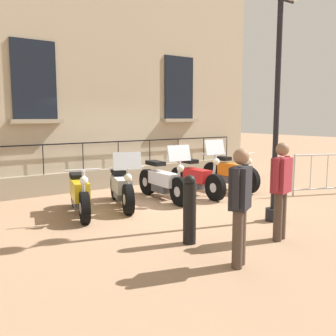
% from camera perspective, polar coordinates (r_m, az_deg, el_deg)
% --- Properties ---
extents(ground_plane, '(60.00, 60.00, 0.00)m').
position_cam_1_polar(ground_plane, '(8.97, -0.04, -5.07)').
color(ground_plane, '#9E7A5B').
extents(building_facade, '(0.82, 10.06, 7.36)m').
position_cam_1_polar(building_facade, '(11.24, -8.70, 15.85)').
color(building_facade, tan).
rests_on(building_facade, ground_plane).
extents(motorcycle_yellow, '(1.99, 0.85, 1.02)m').
position_cam_1_polar(motorcycle_yellow, '(7.93, -13.05, -3.91)').
color(motorcycle_yellow, black).
rests_on(motorcycle_yellow, ground_plane).
extents(motorcycle_silver, '(2.07, 0.95, 1.27)m').
position_cam_1_polar(motorcycle_silver, '(8.48, -6.94, -3.00)').
color(motorcycle_silver, black).
rests_on(motorcycle_silver, ground_plane).
extents(motorcycle_white, '(2.16, 0.69, 1.35)m').
position_cam_1_polar(motorcycle_white, '(9.11, -0.74, -2.08)').
color(motorcycle_white, black).
rests_on(motorcycle_white, ground_plane).
extents(motorcycle_red, '(2.15, 0.66, 1.45)m').
position_cam_1_polar(motorcycle_red, '(9.61, 4.31, -1.56)').
color(motorcycle_red, black).
rests_on(motorcycle_red, ground_plane).
extents(motorcycle_orange, '(2.00, 0.66, 1.04)m').
position_cam_1_polar(motorcycle_orange, '(10.46, 9.23, -0.92)').
color(motorcycle_orange, black).
rests_on(motorcycle_orange, ground_plane).
extents(lamppost, '(0.36, 1.06, 4.43)m').
position_cam_1_polar(lamppost, '(7.48, 16.21, 16.36)').
color(lamppost, black).
rests_on(lamppost, ground_plane).
extents(crowd_barrier, '(0.94, 2.28, 1.05)m').
position_cam_1_polar(crowd_barrier, '(10.72, 23.70, -0.55)').
color(crowd_barrier, '#B7B7BF').
rests_on(crowd_barrier, ground_plane).
extents(bollard, '(0.21, 0.21, 1.09)m').
position_cam_1_polar(bollard, '(5.98, 3.24, -6.16)').
color(bollard, black).
rests_on(bollard, ground_plane).
extents(pedestrian_standing, '(0.31, 0.51, 1.58)m').
position_cam_1_polar(pedestrian_standing, '(6.34, 16.51, -2.61)').
color(pedestrian_standing, '#47382D').
rests_on(pedestrian_standing, ground_plane).
extents(pedestrian_walking, '(0.37, 0.48, 1.57)m').
position_cam_1_polar(pedestrian_walking, '(5.08, 10.70, -4.92)').
color(pedestrian_walking, '#47382D').
rests_on(pedestrian_walking, ground_plane).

